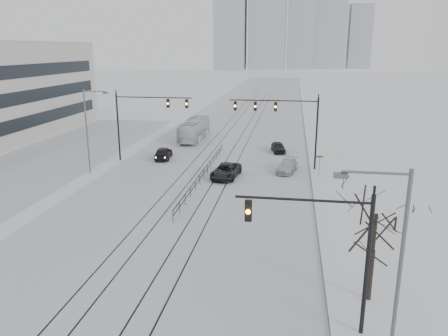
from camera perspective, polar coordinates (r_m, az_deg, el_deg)
road at (r=74.20m, az=1.96°, el=5.26°), size 22.00×260.00×0.02m
sidewalk_east at (r=73.82m, az=12.46°, el=4.90°), size 5.00×260.00×0.16m
curb at (r=73.70m, az=10.55°, el=4.98°), size 0.10×260.00×0.12m
parking_strip at (r=57.06m, az=-21.70°, el=1.06°), size 14.00×60.00×0.03m
tram_rails at (r=54.81m, az=-0.59°, el=1.63°), size 5.30×180.00×0.01m
skyline at (r=286.70m, az=8.57°, el=18.76°), size 96.00×48.00×72.00m
traffic_mast_near at (r=20.47m, az=13.91°, el=-9.65°), size 6.10×0.37×7.00m
traffic_mast_ne at (r=48.07m, az=8.09°, el=6.50°), size 9.60×0.37×8.00m
traffic_mast_nw at (r=52.04m, az=-10.71°, el=6.85°), size 9.10×0.37×8.00m
street_light_east at (r=17.83m, az=21.09°, el=-11.89°), size 2.73×0.25×9.00m
street_light_west at (r=48.05m, az=-17.21°, el=5.30°), size 2.73×0.25×9.00m
bare_tree at (r=23.58m, az=19.19°, el=-6.85°), size 4.40×4.40×6.10m
median_fence at (r=45.18m, az=-2.67°, el=-0.73°), size 0.06×24.00×1.00m
street_sign at (r=46.06m, az=12.36°, el=0.62°), size 0.70×0.06×2.40m
sedan_sb_inner at (r=53.59m, az=-7.92°, el=1.95°), size 2.25×4.54×1.49m
sedan_sb_outer at (r=63.58m, az=-5.22°, el=4.10°), size 2.11×4.32×1.36m
sedan_nb_front at (r=45.38m, az=0.26°, el=-0.39°), size 2.97×5.42×1.44m
sedan_nb_right at (r=47.98m, az=8.23°, el=0.22°), size 2.61×4.67×1.28m
sedan_nb_far at (r=57.01m, az=7.10°, el=2.70°), size 2.25×4.05×1.30m
box_truck at (r=64.55m, az=-3.90°, el=5.03°), size 2.61×10.69×2.97m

